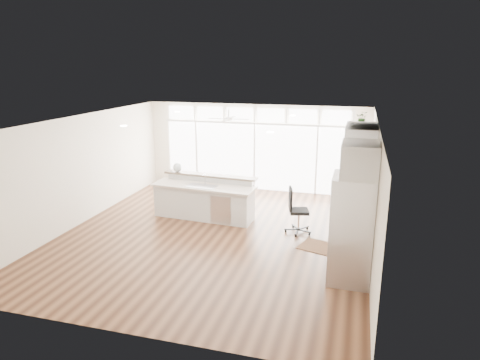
# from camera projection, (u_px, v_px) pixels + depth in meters

# --- Properties ---
(floor) EXTENTS (7.00, 8.00, 0.02)m
(floor) POSITION_uv_depth(u_px,v_px,m) (215.00, 235.00, 10.12)
(floor) COLOR #3F2213
(floor) RESTS_ON ground
(ceiling) EXTENTS (7.00, 8.00, 0.02)m
(ceiling) POSITION_uv_depth(u_px,v_px,m) (213.00, 121.00, 9.40)
(ceiling) COLOR white
(ceiling) RESTS_ON wall_back
(wall_back) EXTENTS (7.00, 0.04, 2.70)m
(wall_back) POSITION_uv_depth(u_px,v_px,m) (255.00, 147.00, 13.48)
(wall_back) COLOR white
(wall_back) RESTS_ON floor
(wall_front) EXTENTS (7.00, 0.04, 2.70)m
(wall_front) POSITION_uv_depth(u_px,v_px,m) (122.00, 251.00, 6.05)
(wall_front) COLOR white
(wall_front) RESTS_ON floor
(wall_left) EXTENTS (0.04, 8.00, 2.70)m
(wall_left) POSITION_uv_depth(u_px,v_px,m) (81.00, 170.00, 10.67)
(wall_left) COLOR white
(wall_left) RESTS_ON floor
(wall_right) EXTENTS (0.04, 8.00, 2.70)m
(wall_right) POSITION_uv_depth(u_px,v_px,m) (374.00, 192.00, 8.85)
(wall_right) COLOR white
(wall_right) RESTS_ON floor
(glass_wall) EXTENTS (5.80, 0.06, 2.08)m
(glass_wall) POSITION_uv_depth(u_px,v_px,m) (255.00, 157.00, 13.50)
(glass_wall) COLOR white
(glass_wall) RESTS_ON wall_back
(transom_row) EXTENTS (5.90, 0.06, 0.40)m
(transom_row) POSITION_uv_depth(u_px,v_px,m) (255.00, 115.00, 13.15)
(transom_row) COLOR white
(transom_row) RESTS_ON wall_back
(desk_window) EXTENTS (0.04, 0.85, 0.85)m
(desk_window) POSITION_uv_depth(u_px,v_px,m) (372.00, 178.00, 9.09)
(desk_window) COLOR white
(desk_window) RESTS_ON wall_right
(ceiling_fan) EXTENTS (1.16, 1.16, 0.32)m
(ceiling_fan) POSITION_uv_depth(u_px,v_px,m) (229.00, 115.00, 12.19)
(ceiling_fan) COLOR silver
(ceiling_fan) RESTS_ON ceiling
(recessed_lights) EXTENTS (3.40, 3.00, 0.02)m
(recessed_lights) POSITION_uv_depth(u_px,v_px,m) (216.00, 120.00, 9.59)
(recessed_lights) COLOR white
(recessed_lights) RESTS_ON ceiling
(oven_cabinet) EXTENTS (0.64, 1.20, 2.50)m
(oven_cabinet) POSITION_uv_depth(u_px,v_px,m) (358.00, 174.00, 10.64)
(oven_cabinet) COLOR silver
(oven_cabinet) RESTS_ON floor
(desk_nook) EXTENTS (0.72, 1.30, 0.76)m
(desk_nook) POSITION_uv_depth(u_px,v_px,m) (352.00, 228.00, 9.48)
(desk_nook) COLOR silver
(desk_nook) RESTS_ON floor
(upper_cabinets) EXTENTS (0.64, 1.30, 0.64)m
(upper_cabinets) POSITION_uv_depth(u_px,v_px,m) (361.00, 141.00, 8.95)
(upper_cabinets) COLOR silver
(upper_cabinets) RESTS_ON wall_right
(refrigerator) EXTENTS (0.76, 0.90, 2.00)m
(refrigerator) POSITION_uv_depth(u_px,v_px,m) (351.00, 229.00, 7.79)
(refrigerator) COLOR silver
(refrigerator) RESTS_ON floor
(fridge_cabinet) EXTENTS (0.64, 0.90, 0.60)m
(fridge_cabinet) POSITION_uv_depth(u_px,v_px,m) (360.00, 160.00, 7.43)
(fridge_cabinet) COLOR silver
(fridge_cabinet) RESTS_ON wall_right
(framed_photos) EXTENTS (0.06, 0.22, 0.80)m
(framed_photos) POSITION_uv_depth(u_px,v_px,m) (371.00, 178.00, 9.70)
(framed_photos) COLOR black
(framed_photos) RESTS_ON wall_right
(kitchen_island) EXTENTS (2.76, 1.21, 1.07)m
(kitchen_island) POSITION_uv_depth(u_px,v_px,m) (204.00, 198.00, 11.08)
(kitchen_island) COLOR silver
(kitchen_island) RESTS_ON floor
(rug) EXTENTS (1.12, 0.95, 0.01)m
(rug) POSITION_uv_depth(u_px,v_px,m) (322.00, 247.00, 9.39)
(rug) COLOR #392012
(rug) RESTS_ON floor
(office_chair) EXTENTS (0.69, 0.66, 1.10)m
(office_chair) POSITION_uv_depth(u_px,v_px,m) (299.00, 211.00, 10.10)
(office_chair) COLOR black
(office_chair) RESTS_ON floor
(fishbowl) EXTENTS (0.29, 0.29, 0.25)m
(fishbowl) POSITION_uv_depth(u_px,v_px,m) (177.00, 167.00, 11.58)
(fishbowl) COLOR silver
(fishbowl) RESTS_ON kitchen_island
(monitor) EXTENTS (0.11, 0.44, 0.36)m
(monitor) POSITION_uv_depth(u_px,v_px,m) (350.00, 204.00, 9.36)
(monitor) COLOR black
(monitor) RESTS_ON desk_nook
(keyboard) EXTENTS (0.15, 0.33, 0.02)m
(keyboard) POSITION_uv_depth(u_px,v_px,m) (342.00, 211.00, 9.45)
(keyboard) COLOR white
(keyboard) RESTS_ON desk_nook
(potted_plant) EXTENTS (0.29, 0.32, 0.24)m
(potted_plant) POSITION_uv_depth(u_px,v_px,m) (362.00, 119.00, 10.27)
(potted_plant) COLOR #2E5625
(potted_plant) RESTS_ON oven_cabinet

